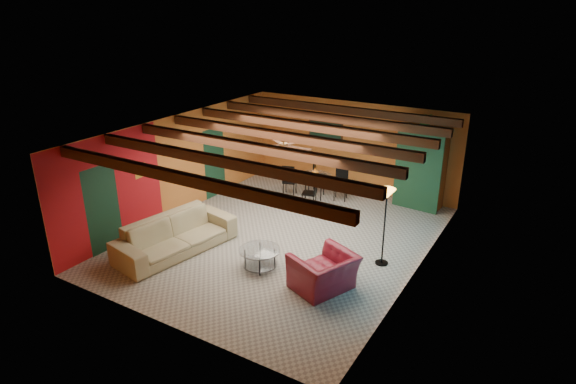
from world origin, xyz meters
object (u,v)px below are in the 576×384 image
Objects in this scene: armoire at (421,169)px; vase at (315,163)px; floor_lamp at (384,227)px; potted_plant at (426,121)px; coffee_table at (260,259)px; sofa at (176,235)px; armchair at (323,272)px; dining_table at (315,182)px.

armoire reaches higher than vase.
potted_plant reaches higher than floor_lamp.
coffee_table is 5.59m from armoire.
coffee_table is 5.95m from potted_plant.
potted_plant reaches higher than sofa.
vase is at bearing -161.49° from potted_plant.
vase is at bearing -127.16° from armchair.
coffee_table is 0.48× the size of dining_table.
floor_lamp is (3.11, -2.71, 0.41)m from dining_table.
potted_plant is (-0.30, 3.64, 1.54)m from floor_lamp.
armoire is 1.23× the size of floor_lamp.
armchair is at bearing -112.68° from floor_lamp.
sofa is 1.29× the size of armoire.
dining_table reaches higher than sofa.
potted_plant is at bearing 69.87° from coffee_table.
vase is at bearing 180.00° from dining_table.
sofa reaches higher than coffee_table.
potted_plant is at bearing 0.00° from armoire.
vase reaches higher than sofa.
coffee_table is at bearing -67.93° from armchair.
floor_lamp reaches higher than dining_table.
dining_table is (-2.45, 4.27, 0.10)m from armchair.
coffee_table is (2.09, 0.34, -0.18)m from sofa.
floor_lamp is at bearing -41.03° from vase.
sofa is 4.75m from dining_table.
coffee_table is 0.50× the size of floor_lamp.
dining_table is 0.59m from vase.
vase is (-2.81, -0.94, -1.37)m from potted_plant.
armoire reaches higher than sofa.
coffee_table is at bearing -70.07° from sofa.
armoire is 2.96m from vase.
vase is at bearing 102.01° from coffee_table.
floor_lamp is at bearing 35.01° from coffee_table.
armoire reaches higher than floor_lamp.
dining_table is at bearing -3.94° from sofa.
sofa is 2.40× the size of armchair.
dining_table is 8.91× the size of vase.
coffee_table is (-1.55, 0.02, -0.15)m from armchair.
potted_plant is (4.00, 5.53, 2.02)m from sofa.
armchair is at bearing -74.39° from sofa.
armchair is 1.56m from coffee_table.
armoire is 3.66m from floor_lamp.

